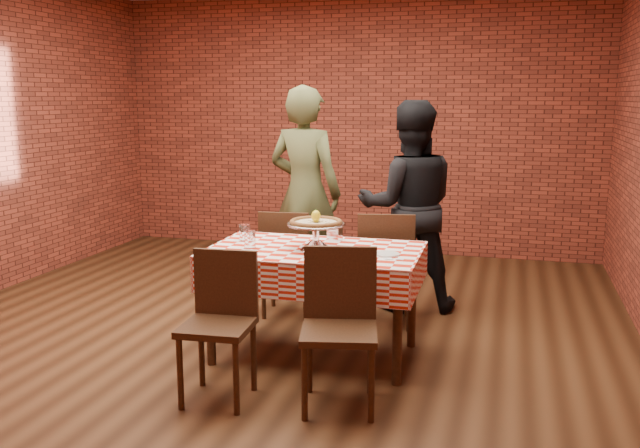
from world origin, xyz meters
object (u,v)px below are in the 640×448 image
Objects in this scene: chair_far_left at (288,262)px; diner_black at (408,206)px; table at (315,303)px; pizza at (316,223)px; water_glass_right at (245,233)px; chair_near_right at (339,332)px; condiment_caddy at (335,231)px; diner_olive at (305,193)px; chair_near_left at (217,329)px; chair_far_right at (385,267)px; pizza_stand at (316,237)px; water_glass_left at (250,240)px.

diner_black is at bearing -161.84° from chair_far_left.
table is 0.56m from pizza.
water_glass_right is 0.13× the size of chair_far_left.
chair_near_right is 1.03× the size of chair_far_left.
condiment_caddy is at bearing 93.46° from chair_near_right.
diner_olive is (-0.49, 1.38, 0.56)m from table.
chair_near_left is at bearing -114.41° from pizza.
diner_olive is at bearing 99.42° from chair_near_right.
chair_far_right is (-0.01, 1.52, 0.00)m from chair_near_right.
pizza_stand is 0.09m from pizza.
diner_black reaches higher than water_glass_left.
table is at bearing 62.63° from chair_near_left.
diner_black is at bearing 71.22° from pizza_stand.
chair_far_left reaches higher than water_glass_right.
chair_near_right reaches higher than water_glass_right.
chair_near_left is (-0.37, -0.81, -0.41)m from pizza_stand.
pizza_stand is 0.21× the size of diner_olive.
chair_far_left reaches higher than chair_near_left.
chair_near_right is at bearing -38.17° from water_glass_left.
water_glass_right is at bearing 167.29° from pizza.
water_glass_right reaches higher than chair_near_left.
pizza_stand is at bearing 103.30° from chair_near_right.
pizza_stand is 0.43× the size of chair_near_right.
chair_far_left reaches higher than table.
table is at bearing 125.18° from pizza_stand.
condiment_caddy is 1.22m from diner_olive.
water_glass_right is 0.14× the size of chair_near_left.
chair_near_left is 0.96× the size of chair_near_right.
chair_near_right is at bearing 122.70° from diner_olive.
condiment_caddy is at bearing 65.42° from chair_near_left.
chair_near_left is (-0.41, -1.13, -0.39)m from condiment_caddy.
chair_far_right is 0.49× the size of diner_olive.
diner_olive is (-0.03, 0.56, 0.49)m from chair_far_left.
pizza_stand is 0.32m from condiment_caddy.
chair_far_left is at bearing 83.31° from water_glass_right.
water_glass_left is 0.13× the size of chair_far_right.
chair_near_right is 0.49× the size of diner_olive.
table is at bearing 120.39° from diner_olive.
water_glass_left is at bearing -60.00° from water_glass_right.
condiment_caddy is 0.68m from chair_far_right.
chair_near_right reaches higher than table.
water_glass_left reaches higher than table.
pizza is 0.39× the size of chair_near_right.
diner_olive reaches higher than chair_far_left.
water_glass_left is at bearing -167.49° from pizza_stand.
diner_black is (1.00, 1.14, 0.05)m from water_glass_right.
table is at bearing -89.51° from condiment_caddy.
pizza is at bearing -86.11° from condiment_caddy.
pizza is at bearing -12.71° from water_glass_right.
pizza is 0.92m from chair_near_right.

